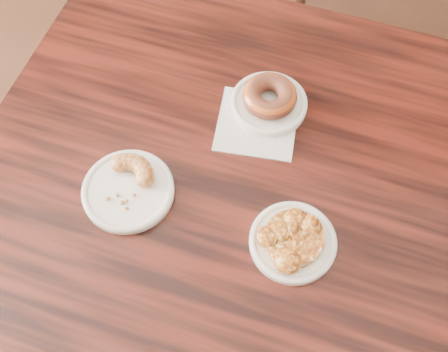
% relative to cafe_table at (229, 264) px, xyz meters
% --- Properties ---
extents(room_walls, '(5.02, 5.02, 2.80)m').
position_rel_cafe_table_xyz_m(room_walls, '(0.14, -0.25, 1.02)').
color(room_walls, tan).
rests_on(room_walls, floor).
extents(cafe_table, '(1.04, 1.04, 0.75)m').
position_rel_cafe_table_xyz_m(cafe_table, '(0.00, 0.00, 0.00)').
color(cafe_table, black).
rests_on(cafe_table, floor).
extents(napkin, '(0.15, 0.15, 0.00)m').
position_rel_cafe_table_xyz_m(napkin, '(0.02, 0.15, 0.38)').
color(napkin, silver).
rests_on(napkin, cafe_table).
extents(plate_donut, '(0.15, 0.15, 0.01)m').
position_rel_cafe_table_xyz_m(plate_donut, '(0.03, 0.19, 0.38)').
color(plate_donut, white).
rests_on(plate_donut, napkin).
extents(plate_cruller, '(0.16, 0.16, 0.01)m').
position_rel_cafe_table_xyz_m(plate_cruller, '(-0.17, -0.04, 0.38)').
color(plate_cruller, white).
rests_on(plate_cruller, cafe_table).
extents(plate_fritter, '(0.15, 0.15, 0.01)m').
position_rel_cafe_table_xyz_m(plate_fritter, '(0.12, -0.07, 0.38)').
color(plate_fritter, white).
rests_on(plate_fritter, cafe_table).
extents(glazed_donut, '(0.10, 0.10, 0.04)m').
position_rel_cafe_table_xyz_m(glazed_donut, '(0.03, 0.19, 0.41)').
color(glazed_donut, '#8F4114').
rests_on(glazed_donut, plate_donut).
extents(apple_fritter, '(0.13, 0.13, 0.03)m').
position_rel_cafe_table_xyz_m(apple_fritter, '(0.12, -0.07, 0.40)').
color(apple_fritter, '#461B07').
rests_on(apple_fritter, plate_fritter).
extents(cruller_fragment, '(0.11, 0.11, 0.03)m').
position_rel_cafe_table_xyz_m(cruller_fragment, '(-0.17, -0.04, 0.40)').
color(cruller_fragment, brown).
rests_on(cruller_fragment, plate_cruller).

